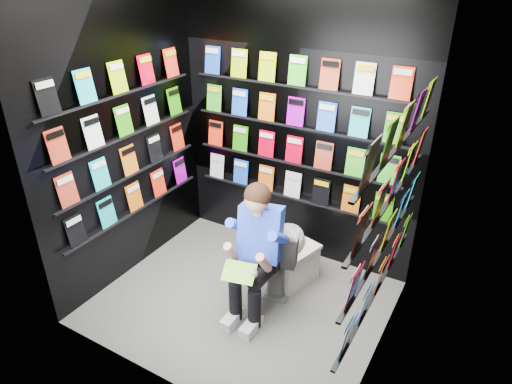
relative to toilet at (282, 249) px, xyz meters
The scene contains 13 objects.
floor 0.59m from the toilet, 110.75° to the right, with size 2.40×2.40×0.00m, color slate.
wall_back 1.10m from the toilet, 106.35° to the left, with size 2.40×0.04×2.60m, color black.
wall_front 1.72m from the toilet, 96.57° to the right, with size 2.40×0.04×2.60m, color black.
wall_left 1.71m from the toilet, 162.27° to the right, with size 0.04×2.00×2.60m, color black.
wall_right 1.46m from the toilet, 22.87° to the right, with size 0.04×2.00×2.60m, color black.
comics_back 1.09m from the toilet, 107.22° to the left, with size 2.10×0.06×1.37m, color orange, non-canonical shape.
comics_left 1.69m from the toilet, 161.90° to the right, with size 0.06×1.70×1.37m, color orange, non-canonical shape.
comics_right 1.44m from the toilet, 23.48° to the right, with size 0.06×1.70×1.37m, color orange, non-canonical shape.
toilet is the anchor object (origin of this frame).
longbox 0.24m from the toilet, 26.03° to the left, with size 0.24×0.44×0.33m, color white.
longbox_lid 0.13m from the toilet, 26.03° to the left, with size 0.26×0.46×0.03m, color white.
reader 0.53m from the toilet, 90.00° to the right, with size 0.47×0.69×1.28m, color blue, non-canonical shape.
held_comic 0.76m from the toilet, 90.00° to the right, with size 0.26×0.01×0.18m, color green.
Camera 1 is at (1.70, -2.68, 2.74)m, focal length 32.00 mm.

